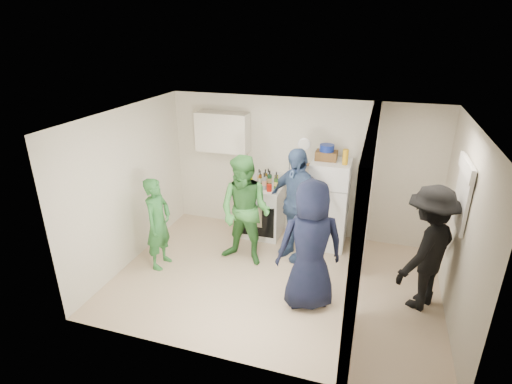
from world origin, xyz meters
TOP-DOWN VIEW (x-y plane):
  - floor at (0.00, 0.00)m, footprint 4.80×4.80m
  - wall_back at (0.00, 1.70)m, footprint 4.80×0.00m
  - wall_front at (0.00, -1.70)m, footprint 4.80×0.00m
  - wall_left at (-2.40, 0.00)m, footprint 0.00×3.40m
  - wall_right at (2.40, 0.00)m, footprint 0.00×3.40m
  - ceiling at (0.00, 0.00)m, footprint 4.80×4.80m
  - partition_pier_back at (1.20, 1.10)m, footprint 0.12×1.20m
  - partition_pier_front at (1.20, -1.10)m, footprint 0.12×1.20m
  - partition_header at (1.20, 0.00)m, footprint 0.12×1.00m
  - stove at (-0.65, 1.37)m, footprint 0.81×0.67m
  - upper_cabinet at (-1.40, 1.52)m, footprint 0.95×0.34m
  - fridge at (0.59, 1.34)m, footprint 0.64×0.62m
  - wicker_basket at (0.49, 1.39)m, footprint 0.35×0.25m
  - blue_bowl at (0.49, 1.39)m, footprint 0.24×0.24m
  - yellow_cup_stack_top at (0.81, 1.24)m, footprint 0.09×0.09m
  - wall_clock at (0.05, 1.68)m, footprint 0.22×0.02m
  - spice_shelf at (0.00, 1.65)m, footprint 0.35×0.08m
  - nook_window at (2.38, 0.20)m, footprint 0.03×0.70m
  - nook_window_frame at (2.36, 0.20)m, footprint 0.04×0.76m
  - nook_valance at (2.34, 0.20)m, footprint 0.04×0.82m
  - yellow_cup_stack_stove at (-0.77, 1.15)m, footprint 0.09×0.09m
  - red_cup at (-0.43, 1.17)m, footprint 0.09×0.09m
  - person_green_left at (-1.86, -0.13)m, footprint 0.37×0.56m
  - person_green_center at (-0.59, 0.38)m, footprint 0.97×0.80m
  - person_denim at (0.12, 0.80)m, footprint 1.18×0.99m
  - person_navy at (0.58, -0.39)m, footprint 1.05×0.89m
  - person_nook at (2.05, 0.06)m, footprint 1.16×1.31m
  - bottle_a at (-0.94, 1.47)m, footprint 0.07×0.07m
  - bottle_b at (-0.83, 1.29)m, footprint 0.06×0.06m
  - bottle_c at (-0.72, 1.53)m, footprint 0.06×0.06m
  - bottle_d at (-0.64, 1.33)m, footprint 0.06×0.06m
  - bottle_e at (-0.55, 1.55)m, footprint 0.07×0.07m
  - bottle_f at (-0.48, 1.37)m, footprint 0.08×0.08m
  - bottle_g at (-0.39, 1.50)m, footprint 0.07×0.07m
  - bottle_h at (-0.94, 1.24)m, footprint 0.06×0.06m
  - bottle_i at (-0.58, 1.46)m, footprint 0.07×0.07m
  - bottle_j at (-0.34, 1.29)m, footprint 0.07×0.07m
  - bottle_k at (-0.85, 1.43)m, footprint 0.06×0.06m
  - bottle_l at (-0.52, 1.21)m, footprint 0.07×0.07m

SIDE VIEW (x-z plane):
  - floor at x=0.00m, z-range 0.00..0.00m
  - stove at x=-0.65m, z-range 0.00..0.96m
  - person_green_left at x=-1.86m, z-range 0.00..1.50m
  - fridge at x=0.59m, z-range 0.00..1.55m
  - person_nook at x=2.05m, z-range 0.00..1.76m
  - person_green_center at x=-0.59m, z-range 0.00..1.80m
  - person_navy at x=0.58m, z-range 0.00..1.83m
  - person_denim at x=0.12m, z-range 0.00..1.89m
  - red_cup at x=-0.43m, z-range 0.96..1.08m
  - bottle_g at x=-0.39m, z-range 0.96..1.21m
  - bottle_c at x=-0.72m, z-range 0.96..1.21m
  - yellow_cup_stack_stove at x=-0.77m, z-range 0.96..1.21m
  - bottle_b at x=-0.83m, z-range 0.96..1.22m
  - bottle_k at x=-0.85m, z-range 0.96..1.23m
  - bottle_j at x=-0.34m, z-range 0.96..1.23m
  - bottle_e at x=-0.55m, z-range 0.96..1.23m
  - bottle_h at x=-0.94m, z-range 0.96..1.24m
  - bottle_i at x=-0.58m, z-range 0.96..1.25m
  - bottle_d at x=-0.64m, z-range 0.96..1.26m
  - bottle_f at x=-0.48m, z-range 0.96..1.26m
  - bottle_a at x=-0.94m, z-range 0.96..1.27m
  - bottle_l at x=-0.52m, z-range 0.96..1.28m
  - wall_back at x=0.00m, z-range -1.15..3.65m
  - wall_front at x=0.00m, z-range -1.15..3.65m
  - wall_left at x=-2.40m, z-range -0.45..2.95m
  - wall_right at x=2.40m, z-range -0.45..2.95m
  - partition_pier_back at x=1.20m, z-range 0.00..2.50m
  - partition_pier_front at x=1.20m, z-range 0.00..2.50m
  - spice_shelf at x=0.00m, z-range 1.34..1.36m
  - wicker_basket at x=0.49m, z-range 1.55..1.70m
  - nook_window at x=2.38m, z-range 1.25..2.05m
  - nook_window_frame at x=2.36m, z-range 1.22..2.08m
  - yellow_cup_stack_top at x=0.81m, z-range 1.55..1.80m
  - wall_clock at x=0.05m, z-range 1.59..1.81m
  - blue_bowl at x=0.49m, z-range 1.70..1.81m
  - upper_cabinet at x=-1.40m, z-range 1.50..2.20m
  - nook_valance at x=2.34m, z-range 1.91..2.09m
  - partition_header at x=1.20m, z-range 2.10..2.50m
  - ceiling at x=0.00m, z-range 2.50..2.50m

